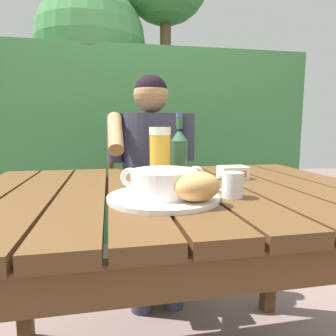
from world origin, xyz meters
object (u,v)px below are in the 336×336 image
object	(u,v)px
beer_bottle	(179,152)
water_glass_small	(233,185)
serving_plate	(164,197)
table_knife	(203,190)
butter_tub	(233,172)
soup_bowl	(164,182)
beer_glass	(160,155)
chair_near_diner	(148,199)
bread_roll	(197,187)
person_eating	(152,169)

from	to	relation	value
beer_bottle	water_glass_small	xyz separation A→B (m)	(0.08, -0.32, -0.06)
serving_plate	water_glass_small	bearing A→B (deg)	-3.59
serving_plate	table_knife	size ratio (longest dim) A/B	1.78
water_glass_small	butter_tub	distance (m)	0.30
soup_bowl	water_glass_small	world-z (taller)	soup_bowl
beer_glass	chair_near_diner	bearing A→B (deg)	85.85
chair_near_diner	beer_bottle	world-z (taller)	chair_near_diner
beer_glass	beer_bottle	distance (m)	0.10
bread_roll	butter_tub	xyz separation A→B (m)	(0.24, 0.34, -0.03)
serving_plate	beer_glass	world-z (taller)	beer_glass
person_eating	table_knife	bearing A→B (deg)	-86.68
chair_near_diner	soup_bowl	distance (m)	1.10
person_eating	water_glass_small	xyz separation A→B (m)	(0.10, -0.86, 0.08)
bread_roll	butter_tub	distance (m)	0.42
table_knife	chair_near_diner	bearing A→B (deg)	92.48
bread_roll	beer_bottle	size ratio (longest dim) A/B	0.56
soup_bowl	butter_tub	distance (m)	0.41
serving_plate	water_glass_small	xyz separation A→B (m)	(0.19, -0.01, 0.03)
chair_near_diner	butter_tub	bearing A→B (deg)	-74.59
bread_roll	beer_glass	world-z (taller)	beer_glass
soup_bowl	butter_tub	world-z (taller)	soup_bowl
person_eating	soup_bowl	bearing A→B (deg)	-95.94
person_eating	butter_tub	world-z (taller)	person_eating
soup_bowl	serving_plate	bearing A→B (deg)	0.00
serving_plate	soup_bowl	xyz separation A→B (m)	(-0.00, 0.00, 0.04)
beer_bottle	serving_plate	bearing A→B (deg)	-110.42
butter_tub	beer_bottle	bearing A→B (deg)	167.72
water_glass_small	table_knife	bearing A→B (deg)	122.05
serving_plate	butter_tub	xyz separation A→B (m)	(0.31, 0.26, 0.02)
butter_tub	table_knife	xyz separation A→B (m)	(-0.17, -0.19, -0.02)
water_glass_small	bread_roll	bearing A→B (deg)	-150.82
water_glass_small	beer_bottle	bearing A→B (deg)	103.34
chair_near_diner	person_eating	distance (m)	0.30
soup_bowl	chair_near_diner	bearing A→B (deg)	85.02
table_knife	person_eating	bearing A→B (deg)	93.32
water_glass_small	table_knife	distance (m)	0.11
bread_roll	beer_bottle	xyz separation A→B (m)	(0.05, 0.39, 0.05)
person_eating	beer_glass	size ratio (longest dim) A/B	6.49
bread_roll	table_knife	world-z (taller)	bread_roll
butter_tub	table_knife	world-z (taller)	butter_tub
soup_bowl	water_glass_small	distance (m)	0.19
chair_near_diner	serving_plate	xyz separation A→B (m)	(-0.09, -1.05, 0.27)
chair_near_diner	butter_tub	world-z (taller)	chair_near_diner
serving_plate	water_glass_small	world-z (taller)	water_glass_small
soup_bowl	bread_roll	xyz separation A→B (m)	(0.07, -0.08, 0.00)
soup_bowl	beer_bottle	bearing A→B (deg)	69.58
person_eating	bread_roll	world-z (taller)	person_eating
serving_plate	butter_tub	distance (m)	0.41
bread_roll	table_knife	bearing A→B (deg)	67.38
chair_near_diner	table_knife	bearing A→B (deg)	-87.52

